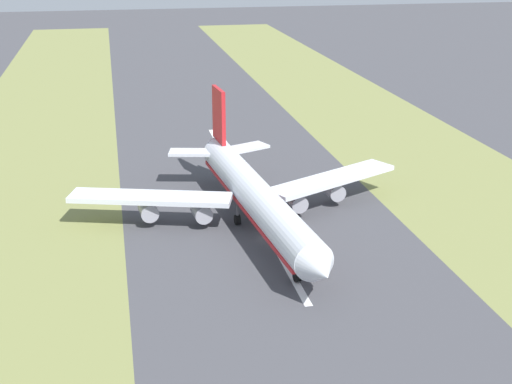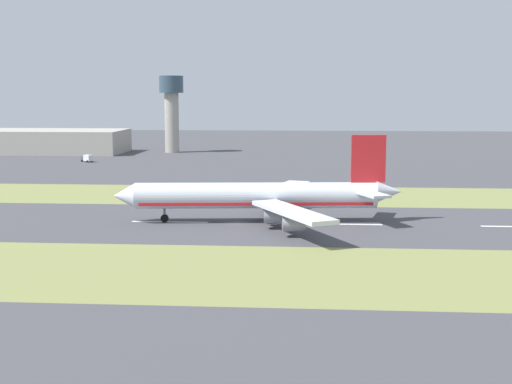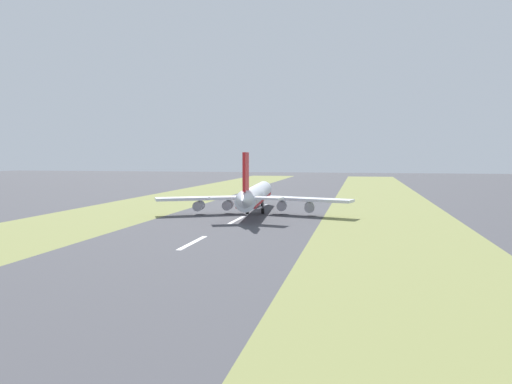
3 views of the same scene
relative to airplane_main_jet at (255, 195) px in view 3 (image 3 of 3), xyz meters
name	(u,v)px [view 3 (image 3 of 3)]	position (x,y,z in m)	size (l,w,h in m)	color
ground_plane	(254,211)	(-1.92, 6.34, -6.02)	(800.00, 800.00, 0.00)	#424247
grass_median_west	(134,208)	(-46.92, 6.34, -6.02)	(40.00, 600.00, 0.01)	olive
grass_median_east	(387,214)	(43.08, 6.34, -6.02)	(40.00, 600.00, 0.01)	olive
centreline_dash_near	(193,243)	(-1.92, -58.10, -6.01)	(1.20, 18.00, 0.01)	silver
centreline_dash_mid	(237,220)	(-1.92, -18.10, -6.01)	(1.20, 18.00, 0.01)	silver
centreline_dash_far	(262,207)	(-1.92, 21.90, -6.01)	(1.20, 18.00, 0.01)	silver
airplane_main_jet	(255,195)	(0.00, 0.00, 0.00)	(63.85, 67.22, 20.20)	silver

